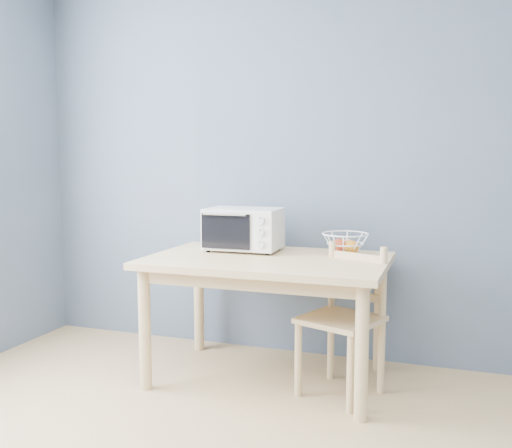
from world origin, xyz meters
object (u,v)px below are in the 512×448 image
(dining_table, at_px, (267,274))
(fruit_basket, at_px, (346,244))
(dining_chair, at_px, (344,321))
(toaster_oven, at_px, (241,228))

(dining_table, relative_size, fruit_basket, 4.56)
(dining_table, bearing_deg, dining_chair, -5.05)
(fruit_basket, height_order, dining_chair, fruit_basket)
(toaster_oven, relative_size, dining_chair, 0.55)
(dining_chair, bearing_deg, dining_table, -164.07)
(dining_table, xyz_separation_m, dining_chair, (0.47, -0.04, -0.23))
(dining_table, relative_size, dining_chair, 1.66)
(toaster_oven, bearing_deg, dining_table, -38.53)
(toaster_oven, xyz_separation_m, fruit_basket, (0.66, 0.07, -0.08))
(toaster_oven, relative_size, fruit_basket, 1.52)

